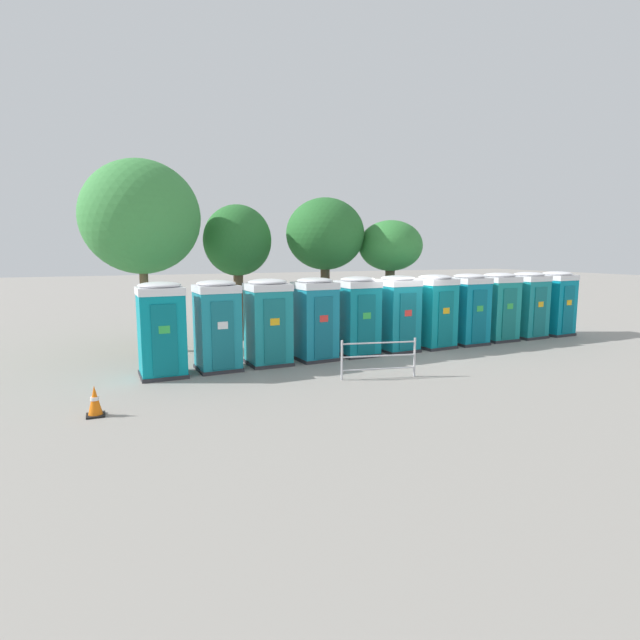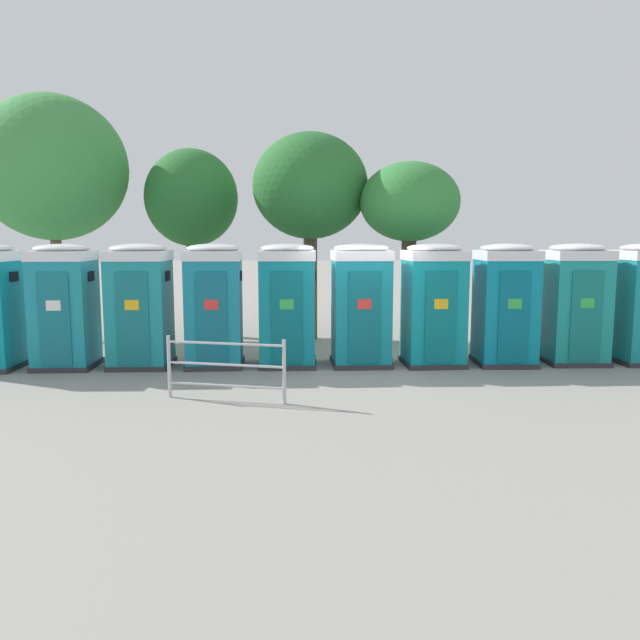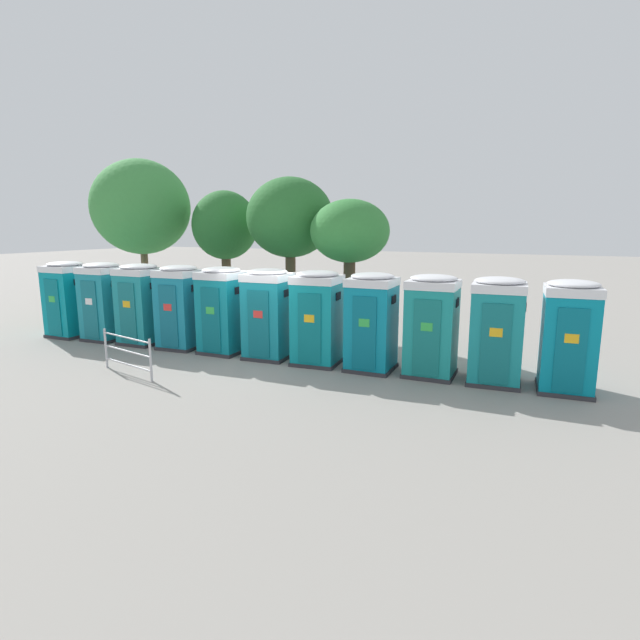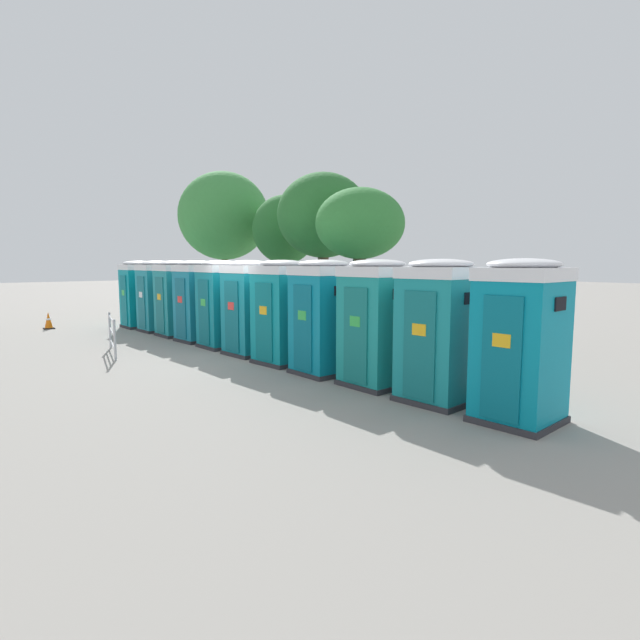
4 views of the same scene
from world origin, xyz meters
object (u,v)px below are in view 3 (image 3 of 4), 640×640
at_px(portapotty_8, 432,325).
at_px(event_barrier, 127,352).
at_px(portapotty_5, 268,313).
at_px(street_tree_3, 225,227).
at_px(portapotty_4, 222,310).
at_px(street_tree_2, 350,233).
at_px(portapotty_10, 569,336).
at_px(portapotty_6, 317,317).
at_px(portapotty_7, 372,321).
at_px(portapotty_2, 141,304).
at_px(street_tree_0, 141,207).
at_px(portapotty_1, 104,301).
at_px(portapotty_9, 497,330).
at_px(street_tree_1, 290,219).
at_px(portapotty_0, 68,299).
at_px(portapotty_3, 180,307).

height_order(portapotty_8, event_barrier, portapotty_8).
distance_m(portapotty_5, street_tree_3, 6.44).
relative_size(portapotty_4, street_tree_2, 0.56).
distance_m(portapotty_5, portapotty_10, 7.60).
height_order(portapotty_6, portapotty_7, same).
xyz_separation_m(portapotty_2, portapotty_8, (9.11, 0.38, -0.00)).
bearing_deg(street_tree_0, portapotty_4, -28.74).
relative_size(portapotty_1, portapotty_9, 1.00).
height_order(portapotty_4, street_tree_1, street_tree_1).
xyz_separation_m(portapotty_8, portapotty_9, (1.52, 0.04, 0.00)).
height_order(portapotty_0, portapotty_3, same).
distance_m(portapotty_4, portapotty_10, 9.12).
bearing_deg(portapotty_3, street_tree_3, 106.70).
relative_size(portapotty_3, portapotty_9, 1.00).
bearing_deg(portapotty_7, portapotty_6, -178.12).
relative_size(portapotty_3, portapotty_4, 1.00).
relative_size(portapotty_7, street_tree_3, 0.51).
xyz_separation_m(portapotty_9, street_tree_3, (-10.39, 3.89, 2.39)).
bearing_deg(portapotty_7, portapotty_4, -178.53).
bearing_deg(portapotty_10, portapotty_4, -178.00).
relative_size(portapotty_5, street_tree_2, 0.56).
bearing_deg(street_tree_0, portapotty_6, -19.80).
height_order(street_tree_0, street_tree_3, street_tree_0).
relative_size(portapotty_5, street_tree_1, 0.48).
relative_size(portapotty_2, street_tree_2, 0.56).
relative_size(portapotty_9, street_tree_0, 0.41).
bearing_deg(portapotty_6, portapotty_4, -178.73).
relative_size(portapotty_0, portapotty_5, 1.00).
xyz_separation_m(portapotty_0, portapotty_1, (1.52, 0.13, 0.00)).
height_order(street_tree_2, street_tree_3, street_tree_3).
height_order(portapotty_0, portapotty_4, same).
xyz_separation_m(portapotty_0, portapotty_7, (10.63, 0.46, 0.00)).
distance_m(portapotty_1, portapotty_10, 13.68).
height_order(portapotty_6, street_tree_1, street_tree_1).
bearing_deg(portapotty_1, portapotty_3, 2.79).
xyz_separation_m(portapotty_0, portapotty_10, (15.19, 0.66, 0.00)).
xyz_separation_m(portapotty_3, street_tree_2, (4.41, 2.82, 2.19)).
height_order(portapotty_10, street_tree_2, street_tree_2).
distance_m(portapotty_5, portapotty_9, 6.08).
height_order(portapotty_0, street_tree_0, street_tree_0).
bearing_deg(portapotty_5, portapotty_1, -177.61).
bearing_deg(portapotty_4, portapotty_0, -176.80).
bearing_deg(street_tree_1, portapotty_7, -38.91).
bearing_deg(portapotty_7, portapotty_8, 5.41).
bearing_deg(portapotty_4, portapotty_6, 1.27).
xyz_separation_m(portapotty_1, portapotty_8, (10.63, 0.47, -0.00)).
height_order(portapotty_1, portapotty_9, same).
bearing_deg(portapotty_2, street_tree_0, 131.81).
bearing_deg(portapotty_7, portapotty_1, -177.96).
xyz_separation_m(portapotty_8, event_barrier, (-6.96, -3.11, -0.72)).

